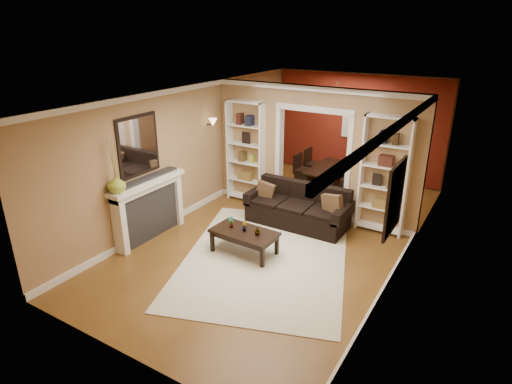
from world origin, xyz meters
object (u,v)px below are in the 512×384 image
Objects in this scene: sofa at (298,206)px; bookshelf_right at (384,176)px; coffee_table at (244,242)px; bookshelf_left at (246,152)px; dining_table at (331,178)px; fireplace at (150,210)px.

bookshelf_right is (1.51, 0.58, 0.74)m from sofa.
sofa is at bearing 82.27° from coffee_table.
sofa is 1.78m from bookshelf_right.
bookshelf_left is at bearing 159.98° from sofa.
coffee_table is 0.75× the size of dining_table.
bookshelf_left is (-1.31, 2.14, 0.93)m from coffee_table.
fireplace is (-2.13, -1.95, 0.17)m from sofa.
bookshelf_left is 1.00× the size of bookshelf_right.
dining_table is at bearing 51.16° from bookshelf_left.
bookshelf_left reaches higher than coffee_table.
bookshelf_right reaches higher than coffee_table.
fireplace is at bearing -145.20° from bookshelf_right.
sofa is 0.91× the size of bookshelf_left.
sofa is 1.59m from coffee_table.
dining_table is (0.08, 3.87, 0.05)m from coffee_table.
coffee_table is at bearing -58.50° from bookshelf_left.
sofa is 1.23× the size of fireplace.
sofa reaches higher than coffee_table.
fireplace is at bearing 155.60° from dining_table.
bookshelf_left and bookshelf_right have the same top height.
sofa is at bearing -158.96° from bookshelf_right.
bookshelf_left is 3.10m from bookshelf_right.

